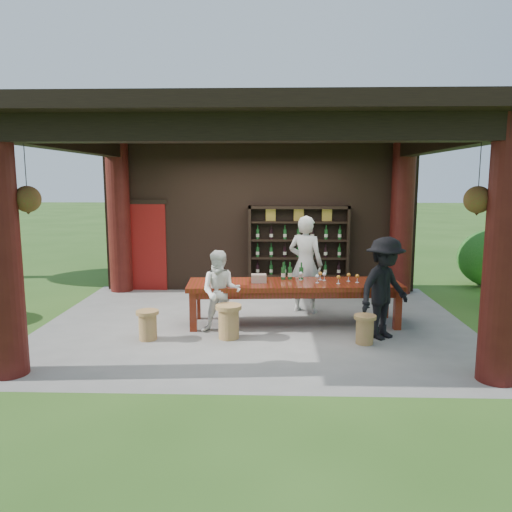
{
  "coord_description": "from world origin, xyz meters",
  "views": [
    {
      "loc": [
        0.29,
        -8.53,
        2.54
      ],
      "look_at": [
        0.0,
        0.4,
        1.15
      ],
      "focal_mm": 35.0,
      "sensor_mm": 36.0,
      "label": 1
    }
  ],
  "objects_px": {
    "stool_near_right": "(365,329)",
    "guest_woman": "(221,292)",
    "napkin_basket": "(259,278)",
    "stool_far_left": "(148,324)",
    "host": "(305,264)",
    "stool_near_left": "(229,321)",
    "wine_shelf": "(298,250)",
    "guest_man": "(385,288)",
    "tasting_table": "(294,289)"
  },
  "relations": [
    {
      "from": "stool_near_left",
      "to": "stool_near_right",
      "type": "bearing_deg",
      "value": -5.13
    },
    {
      "from": "guest_woman",
      "to": "stool_far_left",
      "type": "bearing_deg",
      "value": -157.69
    },
    {
      "from": "guest_woman",
      "to": "wine_shelf",
      "type": "bearing_deg",
      "value": 65.83
    },
    {
      "from": "host",
      "to": "napkin_basket",
      "type": "xyz_separation_m",
      "value": [
        -0.87,
        -0.87,
        -0.11
      ]
    },
    {
      "from": "stool_near_right",
      "to": "stool_far_left",
      "type": "height_order",
      "value": "stool_far_left"
    },
    {
      "from": "napkin_basket",
      "to": "stool_far_left",
      "type": "bearing_deg",
      "value": -151.91
    },
    {
      "from": "host",
      "to": "guest_woman",
      "type": "relative_size",
      "value": 1.34
    },
    {
      "from": "stool_near_right",
      "to": "stool_far_left",
      "type": "xyz_separation_m",
      "value": [
        -3.41,
        0.08,
        0.01
      ]
    },
    {
      "from": "stool_far_left",
      "to": "guest_man",
      "type": "height_order",
      "value": "guest_man"
    },
    {
      "from": "wine_shelf",
      "to": "guest_woman",
      "type": "distance_m",
      "value": 3.3
    },
    {
      "from": "wine_shelf",
      "to": "stool_far_left",
      "type": "relative_size",
      "value": 4.65
    },
    {
      "from": "wine_shelf",
      "to": "tasting_table",
      "type": "xyz_separation_m",
      "value": [
        -0.2,
        -2.44,
        -0.34
      ]
    },
    {
      "from": "stool_far_left",
      "to": "guest_woman",
      "type": "height_order",
      "value": "guest_woman"
    },
    {
      "from": "napkin_basket",
      "to": "guest_woman",
      "type": "bearing_deg",
      "value": -140.76
    },
    {
      "from": "wine_shelf",
      "to": "guest_man",
      "type": "height_order",
      "value": "wine_shelf"
    },
    {
      "from": "napkin_basket",
      "to": "guest_man",
      "type": "bearing_deg",
      "value": -19.71
    },
    {
      "from": "tasting_table",
      "to": "stool_near_right",
      "type": "xyz_separation_m",
      "value": [
        1.06,
        -1.03,
        -0.4
      ]
    },
    {
      "from": "tasting_table",
      "to": "stool_near_left",
      "type": "relative_size",
      "value": 6.82
    },
    {
      "from": "tasting_table",
      "to": "stool_near_left",
      "type": "xyz_separation_m",
      "value": [
        -1.07,
        -0.84,
        -0.35
      ]
    },
    {
      "from": "stool_near_left",
      "to": "stool_far_left",
      "type": "xyz_separation_m",
      "value": [
        -1.28,
        -0.11,
        -0.04
      ]
    },
    {
      "from": "host",
      "to": "napkin_basket",
      "type": "height_order",
      "value": "host"
    },
    {
      "from": "guest_woman",
      "to": "napkin_basket",
      "type": "relative_size",
      "value": 5.31
    },
    {
      "from": "stool_near_right",
      "to": "guest_woman",
      "type": "xyz_separation_m",
      "value": [
        -2.29,
        0.5,
        0.45
      ]
    },
    {
      "from": "napkin_basket",
      "to": "tasting_table",
      "type": "bearing_deg",
      "value": 2.15
    },
    {
      "from": "guest_man",
      "to": "stool_far_left",
      "type": "bearing_deg",
      "value": 143.94
    },
    {
      "from": "stool_far_left",
      "to": "host",
      "type": "relative_size",
      "value": 0.26
    },
    {
      "from": "stool_far_left",
      "to": "napkin_basket",
      "type": "bearing_deg",
      "value": 28.09
    },
    {
      "from": "stool_far_left",
      "to": "host",
      "type": "distance_m",
      "value": 3.24
    },
    {
      "from": "stool_near_left",
      "to": "host",
      "type": "xyz_separation_m",
      "value": [
        1.33,
        1.69,
        0.64
      ]
    },
    {
      "from": "stool_far_left",
      "to": "napkin_basket",
      "type": "distance_m",
      "value": 2.05
    },
    {
      "from": "host",
      "to": "guest_man",
      "type": "distance_m",
      "value": 1.97
    },
    {
      "from": "stool_near_right",
      "to": "guest_man",
      "type": "bearing_deg",
      "value": 39.57
    },
    {
      "from": "stool_near_right",
      "to": "napkin_basket",
      "type": "xyz_separation_m",
      "value": [
        -1.67,
        1.01,
        0.58
      ]
    },
    {
      "from": "stool_near_left",
      "to": "napkin_basket",
      "type": "relative_size",
      "value": 2.11
    },
    {
      "from": "wine_shelf",
      "to": "stool_near_left",
      "type": "height_order",
      "value": "wine_shelf"
    },
    {
      "from": "stool_far_left",
      "to": "napkin_basket",
      "type": "xyz_separation_m",
      "value": [
        1.74,
        0.93,
        0.57
      ]
    },
    {
      "from": "guest_man",
      "to": "tasting_table",
      "type": "bearing_deg",
      "value": 112.82
    },
    {
      "from": "stool_far_left",
      "to": "napkin_basket",
      "type": "height_order",
      "value": "napkin_basket"
    },
    {
      "from": "tasting_table",
      "to": "host",
      "type": "relative_size",
      "value": 2.02
    },
    {
      "from": "stool_near_right",
      "to": "stool_far_left",
      "type": "distance_m",
      "value": 3.41
    },
    {
      "from": "stool_near_right",
      "to": "guest_man",
      "type": "distance_m",
      "value": 0.73
    },
    {
      "from": "wine_shelf",
      "to": "stool_far_left",
      "type": "bearing_deg",
      "value": -126.99
    },
    {
      "from": "guest_man",
      "to": "wine_shelf",
      "type": "bearing_deg",
      "value": 71.54
    },
    {
      "from": "wine_shelf",
      "to": "host",
      "type": "relative_size",
      "value": 1.19
    },
    {
      "from": "napkin_basket",
      "to": "wine_shelf",
      "type": "bearing_deg",
      "value": 71.72
    },
    {
      "from": "stool_far_left",
      "to": "tasting_table",
      "type": "bearing_deg",
      "value": 22.02
    },
    {
      "from": "stool_near_left",
      "to": "guest_man",
      "type": "height_order",
      "value": "guest_man"
    },
    {
      "from": "wine_shelf",
      "to": "stool_near_right",
      "type": "relative_size",
      "value": 4.89
    },
    {
      "from": "stool_near_left",
      "to": "napkin_basket",
      "type": "height_order",
      "value": "napkin_basket"
    },
    {
      "from": "host",
      "to": "napkin_basket",
      "type": "distance_m",
      "value": 1.23
    }
  ]
}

